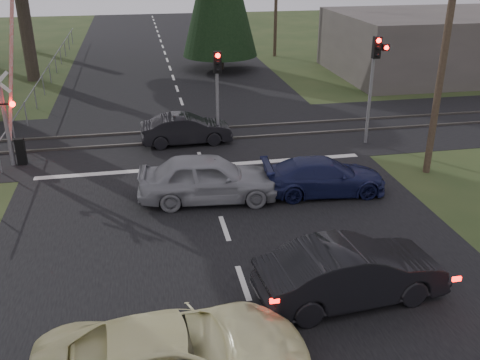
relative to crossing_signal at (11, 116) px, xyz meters
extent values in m
plane|color=#293C1B|center=(7.27, -9.79, -2.06)|extent=(120.00, 120.00, 0.00)
cube|color=black|center=(7.27, 0.21, -2.05)|extent=(14.00, 100.00, 0.01)
cube|color=black|center=(7.27, 2.21, -2.05)|extent=(120.00, 8.00, 0.01)
cube|color=silver|center=(7.27, -1.59, -2.05)|extent=(13.00, 0.35, 0.00)
cube|color=#59544C|center=(7.27, 1.41, -2.01)|extent=(120.00, 0.12, 0.10)
cube|color=#59544C|center=(7.27, 3.01, -2.01)|extent=(120.00, 0.12, 0.10)
cylinder|color=slate|center=(-0.23, 0.01, -0.16)|extent=(0.18, 0.18, 3.80)
cube|color=black|center=(-0.23, -0.07, 0.49)|extent=(0.90, 0.06, 0.06)
sphere|color=#FF0C07|center=(0.15, -0.14, 0.49)|extent=(0.22, 0.22, 0.22)
cube|color=black|center=(0.12, 0.01, -1.51)|extent=(0.35, 0.25, 1.10)
cube|color=red|center=(0.32, 0.01, 1.94)|extent=(1.16, 0.10, 5.93)
cylinder|color=slate|center=(14.77, -0.19, -0.16)|extent=(0.14, 0.14, 3.80)
cube|color=black|center=(14.77, -0.37, 2.19)|extent=(0.32, 0.24, 0.90)
sphere|color=#FF0C07|center=(14.77, -0.50, 2.49)|extent=(0.20, 0.20, 0.20)
sphere|color=black|center=(14.77, -0.50, 2.19)|extent=(0.18, 0.18, 0.18)
sphere|color=black|center=(14.77, -0.50, 1.89)|extent=(0.18, 0.18, 0.18)
cube|color=black|center=(15.15, -0.37, 2.19)|extent=(0.28, 0.22, 0.28)
sphere|color=#FF0C07|center=(15.15, -0.49, 2.19)|extent=(0.18, 0.18, 0.18)
cylinder|color=slate|center=(8.27, 1.01, -0.46)|extent=(0.14, 0.14, 3.20)
cube|color=black|center=(8.27, 0.83, 1.59)|extent=(0.32, 0.24, 0.90)
sphere|color=#FF0C07|center=(8.27, 0.70, 1.89)|extent=(0.20, 0.20, 0.20)
sphere|color=black|center=(8.27, 0.70, 1.59)|extent=(0.18, 0.18, 0.18)
sphere|color=black|center=(8.27, 0.70, 1.29)|extent=(0.18, 0.18, 0.18)
cylinder|color=#4C3D2D|center=(15.77, -3.79, 2.44)|extent=(0.26, 0.26, 9.00)
cylinder|color=#473D33|center=(-1.73, 15.21, 0.64)|extent=(0.80, 0.80, 5.40)
cylinder|color=#473D33|center=(-3.73, 26.21, 0.64)|extent=(0.80, 0.80, 5.40)
cylinder|color=#473D33|center=(10.77, 16.21, -1.06)|extent=(0.50, 0.50, 2.00)
cube|color=#59514C|center=(25.27, 12.21, -0.06)|extent=(14.00, 10.00, 4.00)
imported|color=#F2EEAE|center=(5.26, -13.08, -1.30)|extent=(5.55, 2.78, 1.51)
imported|color=black|center=(9.76, -10.94, -1.28)|extent=(4.86, 2.11, 1.56)
imported|color=gray|center=(7.07, -4.63, -1.24)|extent=(4.96, 2.36, 1.64)
imported|color=#161B43|center=(11.16, -4.85, -1.42)|extent=(4.51, 2.09, 1.28)
imported|color=black|center=(6.89, 1.25, -1.40)|extent=(4.01, 1.51, 1.31)
camera|label=1|loc=(4.97, -21.32, 6.12)|focal=40.00mm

